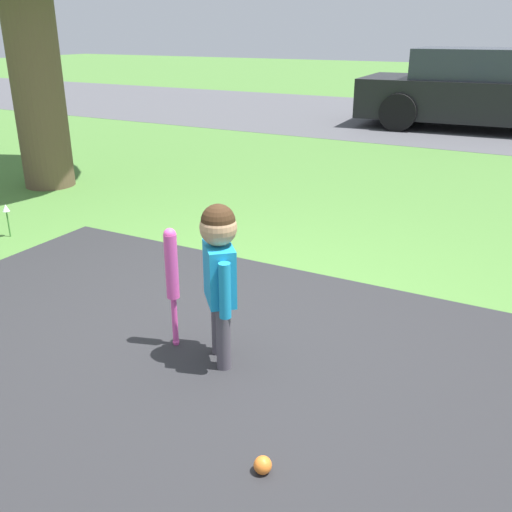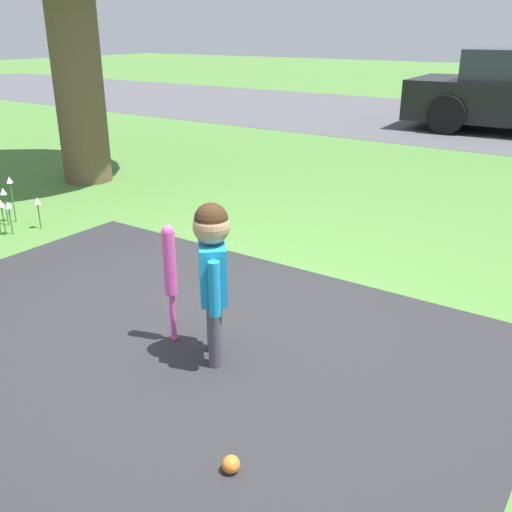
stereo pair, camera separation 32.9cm
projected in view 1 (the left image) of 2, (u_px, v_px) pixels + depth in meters
The scene contains 6 objects.
ground_plane at pixel (227, 326), 3.51m from camera, with size 60.00×60.00×0.00m, color #477533.
street_strip at pixel (472, 122), 11.06m from camera, with size 40.00×6.00×0.01m.
child at pixel (219, 263), 2.93m from camera, with size 0.26×0.29×0.89m.
baseball_bat at pixel (172, 271), 3.13m from camera, with size 0.07×0.07×0.71m.
sports_ball at pixel (263, 465), 2.33m from camera, with size 0.08×0.08×0.08m.
parked_car at pixel (483, 91), 10.21m from camera, with size 4.42×2.27×1.38m.
Camera 1 is at (1.62, -2.64, 1.70)m, focal length 40.00 mm.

